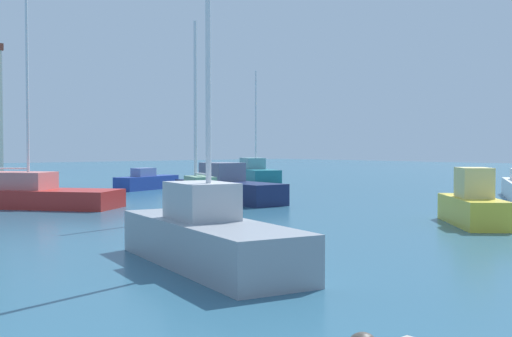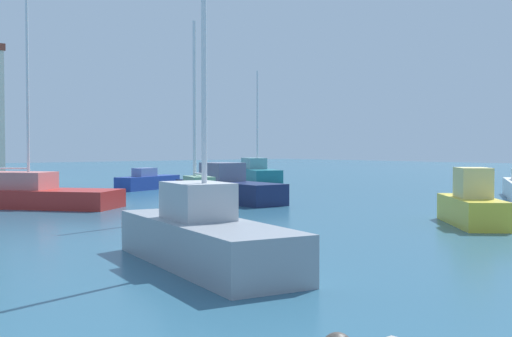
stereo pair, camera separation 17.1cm
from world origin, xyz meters
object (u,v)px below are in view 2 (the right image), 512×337
object	(u,v)px
motorboat_navy_mid_harbor	(227,188)
motorboat_yellow_far_left	(472,206)
sailboat_grey_center_channel	(204,235)
motorboat_blue_distant_north	(148,182)
sailboat_red_near_pier	(26,193)
sailboat_teal_outer_mooring	(257,173)
sailboat_green_far_right	(196,202)

from	to	relation	value
motorboat_navy_mid_harbor	motorboat_yellow_far_left	xyz separation A→B (m)	(0.55, -12.49, 0.02)
sailboat_grey_center_channel	motorboat_blue_distant_north	xyz separation A→B (m)	(12.08, 22.66, -0.19)
sailboat_red_near_pier	sailboat_teal_outer_mooring	size ratio (longest dim) A/B	1.44
sailboat_grey_center_channel	sailboat_green_far_right	bearing A→B (deg)	56.07
sailboat_grey_center_channel	sailboat_green_far_right	xyz separation A→B (m)	(5.26, 7.82, -0.08)
sailboat_red_near_pier	motorboat_navy_mid_harbor	bearing A→B (deg)	-22.40
motorboat_yellow_far_left	motorboat_blue_distant_north	size ratio (longest dim) A/B	0.80
sailboat_red_near_pier	sailboat_grey_center_channel	xyz separation A→B (m)	(-2.11, -16.02, 0.08)
sailboat_red_near_pier	motorboat_navy_mid_harbor	size ratio (longest dim) A/B	1.74
motorboat_navy_mid_harbor	sailboat_green_far_right	bearing A→B (deg)	-137.37
motorboat_navy_mid_harbor	sailboat_teal_outer_mooring	world-z (taller)	sailboat_teal_outer_mooring
sailboat_grey_center_channel	sailboat_teal_outer_mooring	xyz separation A→B (m)	(22.99, 25.15, 0.00)
motorboat_navy_mid_harbor	sailboat_red_near_pier	bearing A→B (deg)	157.60
sailboat_green_far_right	motorboat_blue_distant_north	bearing A→B (deg)	65.34
sailboat_grey_center_channel	motorboat_blue_distant_north	world-z (taller)	sailboat_grey_center_channel
sailboat_grey_center_channel	motorboat_blue_distant_north	bearing A→B (deg)	61.95
sailboat_teal_outer_mooring	sailboat_green_far_right	bearing A→B (deg)	-135.66
motorboat_navy_mid_harbor	motorboat_yellow_far_left	distance (m)	12.51
motorboat_navy_mid_harbor	sailboat_grey_center_channel	xyz separation A→B (m)	(-10.44, -12.59, 0.03)
sailboat_red_near_pier	sailboat_grey_center_channel	bearing A→B (deg)	-97.49
motorboat_yellow_far_left	sailboat_green_far_right	distance (m)	9.62
sailboat_red_near_pier	sailboat_teal_outer_mooring	bearing A→B (deg)	23.59
sailboat_red_near_pier	motorboat_navy_mid_harbor	xyz separation A→B (m)	(8.33, -3.44, 0.04)
sailboat_grey_center_channel	sailboat_green_far_right	distance (m)	9.42
sailboat_grey_center_channel	sailboat_teal_outer_mooring	world-z (taller)	sailboat_grey_center_channel
sailboat_red_near_pier	motorboat_yellow_far_left	bearing A→B (deg)	-60.84
sailboat_red_near_pier	sailboat_teal_outer_mooring	xyz separation A→B (m)	(20.89, 9.12, 0.08)
sailboat_grey_center_channel	sailboat_green_far_right	size ratio (longest dim) A/B	1.45
sailboat_green_far_right	sailboat_red_near_pier	bearing A→B (deg)	111.01
sailboat_red_near_pier	motorboat_blue_distant_north	size ratio (longest dim) A/B	2.47
motorboat_blue_distant_north	sailboat_green_far_right	size ratio (longest dim) A/B	0.67
sailboat_grey_center_channel	sailboat_teal_outer_mooring	distance (m)	34.07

